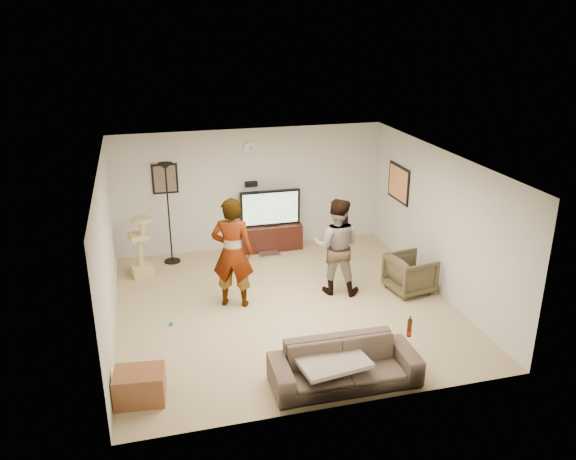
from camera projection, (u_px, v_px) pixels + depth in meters
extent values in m
cube|color=tan|center=(285.00, 306.00, 9.68)|extent=(5.50, 5.50, 0.02)
cube|color=white|center=(284.00, 160.00, 8.80)|extent=(5.50, 5.50, 0.02)
cube|color=beige|center=(251.00, 189.00, 11.73)|extent=(5.50, 0.04, 2.50)
cube|color=beige|center=(343.00, 318.00, 6.75)|extent=(5.50, 0.04, 2.50)
cube|color=beige|center=(107.00, 254.00, 8.58)|extent=(0.04, 5.50, 2.50)
cube|color=beige|center=(439.00, 222.00, 9.90)|extent=(0.04, 5.50, 2.50)
cylinder|color=silver|center=(250.00, 149.00, 11.40)|extent=(0.26, 0.04, 0.26)
cube|color=black|center=(251.00, 184.00, 11.63)|extent=(0.25, 0.10, 0.10)
cube|color=brown|center=(165.00, 179.00, 11.18)|extent=(0.42, 0.03, 0.52)
cube|color=#E38B55|center=(399.00, 183.00, 11.25)|extent=(0.03, 0.78, 0.62)
cube|color=black|center=(270.00, 237.00, 11.93)|extent=(1.28, 0.45, 0.53)
cube|color=#B8B8B8|center=(270.00, 255.00, 11.63)|extent=(0.40, 0.30, 0.07)
cube|color=black|center=(270.00, 208.00, 11.71)|extent=(1.24, 0.08, 0.74)
cube|color=#9BE73E|center=(271.00, 209.00, 11.67)|extent=(1.14, 0.01, 0.65)
cylinder|color=black|center=(169.00, 214.00, 11.05)|extent=(0.32, 0.32, 2.00)
cube|color=tan|center=(139.00, 247.00, 10.61)|extent=(0.44, 0.44, 1.15)
imported|color=gray|center=(232.00, 253.00, 9.40)|extent=(0.80, 0.66, 1.89)
imported|color=navy|center=(337.00, 246.00, 9.88)|extent=(1.03, 0.93, 1.72)
imported|color=#4C3E34|center=(345.00, 364.00, 7.55)|extent=(1.97, 0.80, 0.57)
cube|color=#AD9E90|center=(331.00, 360.00, 7.47)|extent=(0.99, 0.82, 0.06)
cylinder|color=#3A1E05|center=(409.00, 328.00, 7.62)|extent=(0.06, 0.06, 0.25)
imported|color=#423B27|center=(410.00, 274.00, 10.07)|extent=(0.84, 0.82, 0.67)
cube|color=brown|center=(140.00, 386.00, 7.24)|extent=(0.67, 0.53, 0.42)
sphere|color=#0E7385|center=(171.00, 323.00, 9.05)|extent=(0.07, 0.07, 0.07)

